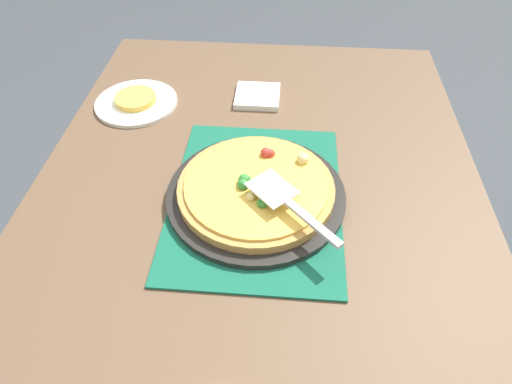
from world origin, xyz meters
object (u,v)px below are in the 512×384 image
(served_slice_left, at_px, (135,98))
(pizza_server, at_px, (288,202))
(pizza, at_px, (256,187))
(napkin_stack, at_px, (258,96))
(pizza_pan, at_px, (256,194))
(plate_near_left, at_px, (136,103))

(served_slice_left, height_order, pizza_server, pizza_server)
(pizza, xyz_separation_m, napkin_stack, (0.38, 0.03, -0.03))
(pizza_server, distance_m, napkin_stack, 0.47)
(served_slice_left, height_order, napkin_stack, served_slice_left)
(pizza_pan, height_order, napkin_stack, pizza_pan)
(pizza, distance_m, napkin_stack, 0.38)
(pizza_pan, height_order, pizza, pizza)
(served_slice_left, bearing_deg, pizza, -132.96)
(plate_near_left, bearing_deg, served_slice_left, 0.00)
(pizza, height_order, pizza_server, pizza_server)
(pizza_pan, bearing_deg, served_slice_left, 46.92)
(pizza, bearing_deg, served_slice_left, 47.04)
(plate_near_left, distance_m, pizza_server, 0.58)
(plate_near_left, height_order, napkin_stack, napkin_stack)
(pizza_pan, height_order, served_slice_left, served_slice_left)
(pizza, bearing_deg, pizza_pan, 135.55)
(pizza_pan, distance_m, napkin_stack, 0.38)
(pizza_server, bearing_deg, plate_near_left, 46.40)
(plate_near_left, xyz_separation_m, napkin_stack, (0.05, -0.33, 0.00))
(served_slice_left, relative_size, pizza_server, 0.56)
(napkin_stack, bearing_deg, pizza_server, -168.26)
(pizza_pan, relative_size, pizza, 1.15)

